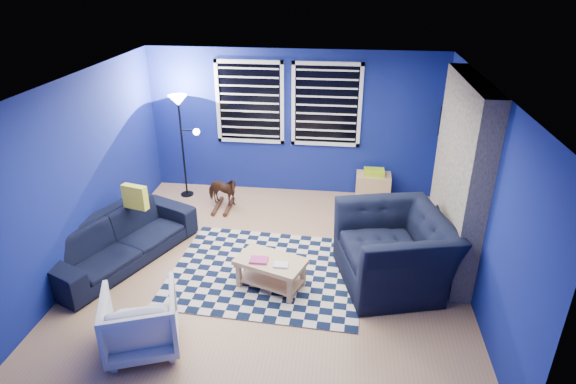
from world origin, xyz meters
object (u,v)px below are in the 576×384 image
object	(u,v)px
armchair_bent	(141,320)
coffee_table	(271,267)
tv	(447,129)
cabinet	(373,187)
floor_lamp	(180,115)
armchair_big	(394,250)
sofa	(120,239)
rocking_horse	(222,191)

from	to	relation	value
armchair_bent	coffee_table	size ratio (longest dim) A/B	0.79
tv	cabinet	world-z (taller)	tv
tv	armchair_bent	size ratio (longest dim) A/B	1.31
floor_lamp	armchair_big	bearing A→B (deg)	-32.43
sofa	armchair_big	distance (m)	3.67
armchair_big	cabinet	distance (m)	2.36
rocking_horse	cabinet	bearing A→B (deg)	-59.68
coffee_table	cabinet	size ratio (longest dim) A/B	1.62
tv	floor_lamp	xyz separation A→B (m)	(-4.28, 0.04, 0.07)
armchair_big	rocking_horse	distance (m)	3.18
tv	armchair_big	bearing A→B (deg)	-112.44
armchair_bent	coffee_table	bearing A→B (deg)	-154.96
sofa	armchair_big	world-z (taller)	armchair_big
armchair_big	rocking_horse	world-z (taller)	armchair_big
cabinet	floor_lamp	size ratio (longest dim) A/B	0.33
cabinet	coffee_table	bearing A→B (deg)	-115.26
armchair_big	rocking_horse	size ratio (longest dim) A/B	2.38
armchair_bent	rocking_horse	bearing A→B (deg)	-111.32
armchair_big	floor_lamp	xyz separation A→B (m)	(-3.41, 2.16, 1.01)
sofa	armchair_bent	bearing A→B (deg)	-125.19
armchair_bent	floor_lamp	bearing A→B (deg)	-99.79
armchair_big	floor_lamp	distance (m)	4.16
sofa	armchair_bent	world-z (taller)	armchair_bent
sofa	coffee_table	world-z (taller)	sofa
sofa	rocking_horse	distance (m)	1.97
cabinet	floor_lamp	world-z (taller)	floor_lamp
sofa	coffee_table	size ratio (longest dim) A/B	2.29
coffee_table	tv	bearing A→B (deg)	45.66
armchair_big	armchair_bent	xyz separation A→B (m)	(-2.71, -1.54, -0.12)
tv	armchair_big	world-z (taller)	tv
coffee_table	cabinet	xyz separation A→B (m)	(1.36, 2.68, -0.04)
floor_lamp	coffee_table	bearing A→B (deg)	-52.98
tv	coffee_table	distance (m)	3.61
rocking_horse	floor_lamp	xyz separation A→B (m)	(-0.75, 0.43, 1.15)
sofa	armchair_bent	size ratio (longest dim) A/B	2.90
tv	armchair_big	xyz separation A→B (m)	(-0.88, -2.12, -0.94)
sofa	floor_lamp	distance (m)	2.43
sofa	armchair_big	size ratio (longest dim) A/B	1.56
armchair_big	tv	bearing A→B (deg)	142.38
armchair_big	cabinet	size ratio (longest dim) A/B	2.39
coffee_table	cabinet	bearing A→B (deg)	63.10
sofa	armchair_big	xyz separation A→B (m)	(3.67, -0.04, 0.14)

